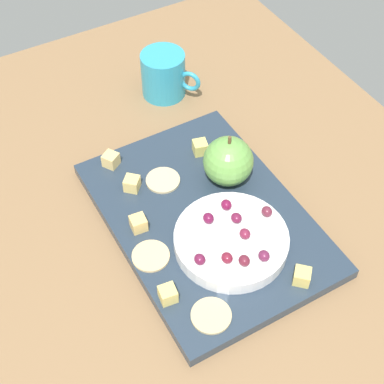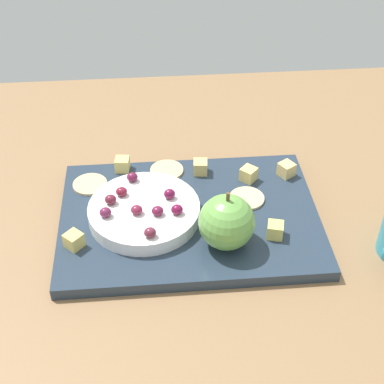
{
  "view_description": "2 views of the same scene",
  "coord_description": "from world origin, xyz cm",
  "px_view_note": "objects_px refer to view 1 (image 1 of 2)",
  "views": [
    {
      "loc": [
        -42.76,
        25.66,
        74.13
      ],
      "look_at": [
        3.94,
        -0.79,
        11.55
      ],
      "focal_mm": 54.33,
      "sensor_mm": 36.0,
      "label": 1
    },
    {
      "loc": [
        -2.16,
        -64.61,
        62.02
      ],
      "look_at": [
        3.08,
        -3.6,
        11.72
      ],
      "focal_mm": 53.01,
      "sensor_mm": 36.0,
      "label": 2
    }
  ],
  "objects_px": {
    "cheese_cube_5": "(302,276)",
    "grape_0": "(264,256)",
    "grape_5": "(267,211)",
    "serving_dish": "(231,241)",
    "platter": "(206,218)",
    "cracker_0": "(211,316)",
    "grape_2": "(226,205)",
    "apple_whole": "(228,161)",
    "grape_8": "(245,234)",
    "cracker_2": "(151,256)",
    "cheese_cube_2": "(168,294)",
    "cheese_cube_4": "(111,160)",
    "cheese_cube_3": "(200,147)",
    "grape_6": "(208,218)",
    "grape_7": "(244,261)",
    "cheese_cube_1": "(132,184)",
    "cheese_cube_0": "(138,223)",
    "grape_3": "(226,258)",
    "cup": "(164,75)",
    "cracker_1": "(165,179)",
    "grape_4": "(200,259)",
    "grape_1": "(236,218)"
  },
  "relations": [
    {
      "from": "grape_3",
      "to": "cheese_cube_5",
      "type": "bearing_deg",
      "value": -129.38
    },
    {
      "from": "grape_2",
      "to": "apple_whole",
      "type": "bearing_deg",
      "value": -33.53
    },
    {
      "from": "cheese_cube_1",
      "to": "grape_6",
      "type": "distance_m",
      "value": 0.14
    },
    {
      "from": "grape_5",
      "to": "serving_dish",
      "type": "bearing_deg",
      "value": 96.73
    },
    {
      "from": "platter",
      "to": "cheese_cube_1",
      "type": "distance_m",
      "value": 0.12
    },
    {
      "from": "cheese_cube_2",
      "to": "grape_5",
      "type": "xyz_separation_m",
      "value": [
        0.04,
        -0.18,
        0.02
      ]
    },
    {
      "from": "grape_3",
      "to": "grape_4",
      "type": "xyz_separation_m",
      "value": [
        0.02,
        0.03,
        0.0
      ]
    },
    {
      "from": "cheese_cube_0",
      "to": "cheese_cube_1",
      "type": "height_order",
      "value": "same"
    },
    {
      "from": "apple_whole",
      "to": "cheese_cube_4",
      "type": "height_order",
      "value": "apple_whole"
    },
    {
      "from": "cracker_0",
      "to": "cracker_1",
      "type": "xyz_separation_m",
      "value": [
        0.24,
        -0.06,
        0.0
      ]
    },
    {
      "from": "platter",
      "to": "cracker_0",
      "type": "height_order",
      "value": "cracker_0"
    },
    {
      "from": "cheese_cube_1",
      "to": "cheese_cube_2",
      "type": "distance_m",
      "value": 0.2
    },
    {
      "from": "platter",
      "to": "grape_7",
      "type": "distance_m",
      "value": 0.12
    },
    {
      "from": "platter",
      "to": "grape_1",
      "type": "xyz_separation_m",
      "value": [
        -0.05,
        -0.02,
        0.04
      ]
    },
    {
      "from": "cracker_0",
      "to": "grape_0",
      "type": "height_order",
      "value": "grape_0"
    },
    {
      "from": "platter",
      "to": "cracker_2",
      "type": "distance_m",
      "value": 0.11
    },
    {
      "from": "platter",
      "to": "cheese_cube_5",
      "type": "height_order",
      "value": "cheese_cube_5"
    },
    {
      "from": "cheese_cube_0",
      "to": "grape_6",
      "type": "xyz_separation_m",
      "value": [
        -0.05,
        -0.08,
        0.02
      ]
    },
    {
      "from": "apple_whole",
      "to": "cracker_0",
      "type": "bearing_deg",
      "value": 143.33
    },
    {
      "from": "cheese_cube_5",
      "to": "grape_8",
      "type": "xyz_separation_m",
      "value": [
        0.09,
        0.04,
        0.02
      ]
    },
    {
      "from": "cracker_2",
      "to": "grape_2",
      "type": "height_order",
      "value": "grape_2"
    },
    {
      "from": "grape_6",
      "to": "cup",
      "type": "xyz_separation_m",
      "value": [
        0.32,
        -0.1,
        -0.01
      ]
    },
    {
      "from": "platter",
      "to": "cup",
      "type": "distance_m",
      "value": 0.31
    },
    {
      "from": "cheese_cube_3",
      "to": "grape_1",
      "type": "height_order",
      "value": "grape_1"
    },
    {
      "from": "cheese_cube_2",
      "to": "cracker_2",
      "type": "relative_size",
      "value": 0.41
    },
    {
      "from": "cracker_2",
      "to": "grape_0",
      "type": "bearing_deg",
      "value": -125.9
    },
    {
      "from": "grape_0",
      "to": "cracker_1",
      "type": "bearing_deg",
      "value": 11.13
    },
    {
      "from": "cheese_cube_3",
      "to": "grape_7",
      "type": "height_order",
      "value": "grape_7"
    },
    {
      "from": "cheese_cube_5",
      "to": "grape_0",
      "type": "bearing_deg",
      "value": 37.92
    },
    {
      "from": "serving_dish",
      "to": "grape_2",
      "type": "distance_m",
      "value": 0.05
    },
    {
      "from": "cheese_cube_2",
      "to": "cracker_0",
      "type": "bearing_deg",
      "value": -144.49
    },
    {
      "from": "cheese_cube_5",
      "to": "cracker_0",
      "type": "height_order",
      "value": "cheese_cube_5"
    },
    {
      "from": "grape_0",
      "to": "grape_2",
      "type": "height_order",
      "value": "same"
    },
    {
      "from": "cracker_0",
      "to": "grape_6",
      "type": "xyz_separation_m",
      "value": [
        0.12,
        -0.07,
        0.03
      ]
    },
    {
      "from": "cracker_2",
      "to": "grape_2",
      "type": "distance_m",
      "value": 0.13
    },
    {
      "from": "platter",
      "to": "grape_0",
      "type": "xyz_separation_m",
      "value": [
        -0.12,
        -0.02,
        0.04
      ]
    },
    {
      "from": "cup",
      "to": "cheese_cube_1",
      "type": "bearing_deg",
      "value": 141.05
    },
    {
      "from": "grape_3",
      "to": "apple_whole",
      "type": "bearing_deg",
      "value": -32.54
    },
    {
      "from": "cheese_cube_2",
      "to": "cheese_cube_5",
      "type": "relative_size",
      "value": 1.0
    },
    {
      "from": "grape_2",
      "to": "grape_8",
      "type": "bearing_deg",
      "value": 175.24
    },
    {
      "from": "grape_4",
      "to": "platter",
      "type": "bearing_deg",
      "value": -35.29
    },
    {
      "from": "grape_7",
      "to": "cup",
      "type": "bearing_deg",
      "value": -12.93
    },
    {
      "from": "cheese_cube_1",
      "to": "cheese_cube_3",
      "type": "xyz_separation_m",
      "value": [
        0.02,
        -0.13,
        0.0
      ]
    },
    {
      "from": "cheese_cube_3",
      "to": "cracker_0",
      "type": "distance_m",
      "value": 0.3
    },
    {
      "from": "platter",
      "to": "grape_7",
      "type": "xyz_separation_m",
      "value": [
        -0.11,
        0.01,
        0.04
      ]
    },
    {
      "from": "platter",
      "to": "grape_8",
      "type": "height_order",
      "value": "grape_8"
    },
    {
      "from": "cheese_cube_1",
      "to": "grape_0",
      "type": "bearing_deg",
      "value": -157.07
    },
    {
      "from": "grape_1",
      "to": "cup",
      "type": "distance_m",
      "value": 0.35
    },
    {
      "from": "cracker_1",
      "to": "cheese_cube_5",
      "type": "bearing_deg",
      "value": -163.45
    },
    {
      "from": "cheese_cube_3",
      "to": "grape_8",
      "type": "height_order",
      "value": "grape_8"
    }
  ]
}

